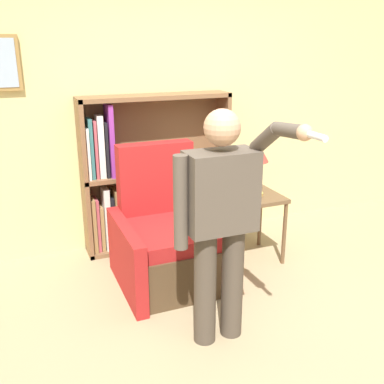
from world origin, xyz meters
name	(u,v)px	position (x,y,z in m)	size (l,w,h in m)	color
ground_plane	(271,344)	(0.00, 0.00, 0.00)	(14.00, 14.00, 0.00)	#9E8966
wall_back	(168,102)	(-0.01, 2.03, 1.40)	(8.00, 0.11, 2.80)	#DBCC84
bookcase	(141,177)	(-0.36, 1.87, 0.71)	(1.45, 0.28, 1.50)	brown
armchair	(168,241)	(-0.35, 1.13, 0.35)	(0.86, 0.91, 1.14)	#4C3823
person_standing	(221,215)	(-0.30, 0.21, 0.92)	(0.60, 0.78, 1.59)	#473D33
side_table	(253,205)	(0.51, 1.20, 0.53)	(0.49, 0.49, 0.63)	brown
table_lamp	(255,153)	(0.51, 1.20, 1.02)	(0.24, 0.24, 0.53)	gold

